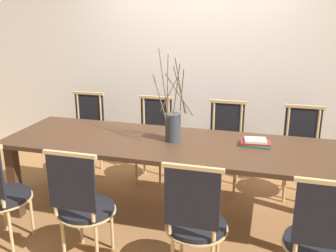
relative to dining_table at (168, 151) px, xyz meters
The scene contains 12 objects.
ground_plane 0.68m from the dining_table, ahead, with size 16.00×16.00×0.00m, color olive.
wall_rear 1.62m from the dining_table, 90.00° to the left, with size 12.00×0.06×3.20m.
dining_table is the anchor object (origin of this frame).
chair_near_left 0.93m from the dining_table, 119.52° to the right, with size 0.46×0.46×0.96m.
chair_near_center 0.92m from the dining_table, 62.32° to the right, with size 0.46×0.46×0.96m.
chair_near_right 1.48m from the dining_table, 32.92° to the right, with size 0.46×0.46×0.96m.
chair_far_leftend 1.49m from the dining_table, 147.49° to the left, with size 0.46×0.46×0.96m.
chair_far_left 0.91m from the dining_table, 116.62° to the left, with size 0.46×0.46×0.96m.
chair_far_center 0.92m from the dining_table, 62.13° to the left, with size 0.46×0.46×0.96m.
chair_far_right 1.46m from the dining_table, 33.33° to the left, with size 0.46×0.46×0.96m.
vase_centerpiece 0.24m from the dining_table, 48.31° to the left, with size 0.38×0.33×0.82m.
book_stack 0.78m from the dining_table, ahead, with size 0.26×0.18×0.05m.
Camera 1 is at (0.85, -3.07, 1.90)m, focal length 40.00 mm.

